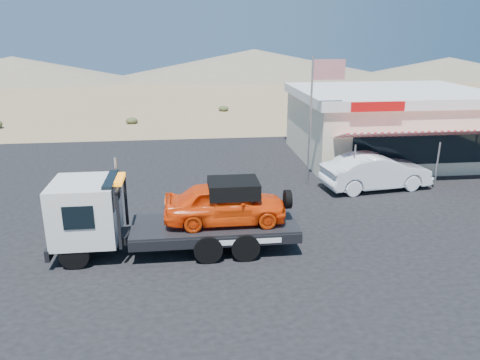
{
  "coord_description": "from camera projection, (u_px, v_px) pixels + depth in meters",
  "views": [
    {
      "loc": [
        -1.03,
        -16.29,
        7.14
      ],
      "look_at": [
        1.03,
        1.03,
        1.5
      ],
      "focal_mm": 35.0,
      "sensor_mm": 36.0,
      "label": 1
    }
  ],
  "objects": [
    {
      "name": "flagpole",
      "position": [
        316.0,
        107.0,
        21.35
      ],
      "size": [
        1.55,
        0.1,
        6.0
      ],
      "color": "#99999E",
      "rests_on": "asphalt_lot"
    },
    {
      "name": "distant_hills",
      "position": [
        123.0,
        67.0,
        68.13
      ],
      "size": [
        126.0,
        48.0,
        4.2
      ],
      "color": "#726B59",
      "rests_on": "ground"
    },
    {
      "name": "asphalt_lot",
      "position": [
        257.0,
        198.0,
        20.76
      ],
      "size": [
        32.0,
        24.0,
        0.02
      ],
      "primitive_type": "cube",
      "color": "black",
      "rests_on": "ground"
    },
    {
      "name": "jerky_store",
      "position": [
        388.0,
        124.0,
        26.75
      ],
      "size": [
        10.4,
        9.97,
        3.9
      ],
      "color": "beige",
      "rests_on": "asphalt_lot"
    },
    {
      "name": "white_sedan",
      "position": [
        376.0,
        172.0,
        21.66
      ],
      "size": [
        5.21,
        2.4,
        1.65
      ],
      "primitive_type": "imported",
      "rotation": [
        0.0,
        0.0,
        1.7
      ],
      "color": "silver",
      "rests_on": "asphalt_lot"
    },
    {
      "name": "ground",
      "position": [
        216.0,
        227.0,
        17.71
      ],
      "size": [
        120.0,
        120.0,
        0.0
      ],
      "primitive_type": "plane",
      "color": "#8F7551",
      "rests_on": "ground"
    },
    {
      "name": "tow_truck",
      "position": [
        170.0,
        211.0,
        15.39
      ],
      "size": [
        7.91,
        2.34,
        2.64
      ],
      "color": "black",
      "rests_on": "asphalt_lot"
    }
  ]
}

